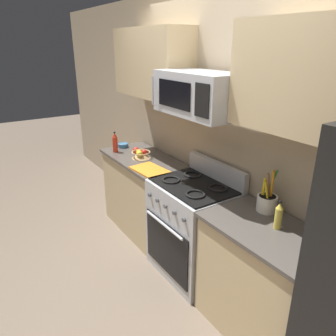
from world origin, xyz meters
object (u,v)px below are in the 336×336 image
Objects in this scene: range_oven at (193,228)px; bottle_hot_sauce at (115,143)px; utensil_crock at (267,202)px; prep_bowl at (123,145)px; bottle_oil at (279,216)px; microwave at (199,93)px; apple_loose at (136,150)px; cutting_board at (150,170)px; fruit_basket at (141,154)px.

bottle_hot_sauce is (-1.29, -0.18, 0.55)m from range_oven.
utensil_crock reaches higher than prep_bowl.
utensil_crock reaches higher than bottle_oil.
bottle_oil reaches higher than prep_bowl.
microwave is at bearing 8.85° from bottle_hot_sauce.
bottle_oil is (1.98, 0.06, 0.06)m from apple_loose.
bottle_oil is at bearing 1.68° from apple_loose.
microwave is 1.35m from apple_loose.
utensil_crock is at bearing 6.17° from apple_loose.
bottle_oil is at bearing 7.83° from cutting_board.
microwave is 3.28× the size of bottle_hot_sauce.
bottle_oil is (0.88, 0.05, 0.53)m from range_oven.
range_oven is at bearing 1.80° from fruit_basket.
microwave is at bearing 90.01° from range_oven.
range_oven is 4.51× the size of bottle_hot_sauce.
bottle_hot_sauce is (-1.29, -0.20, -0.71)m from microwave.
cutting_board is 1.89× the size of bottle_oil.
fruit_basket reaches higher than cutting_board.
bottle_oil is 0.87× the size of bottle_hot_sauce.
utensil_crock reaches higher than range_oven.
cutting_board is (-0.54, -0.14, 0.44)m from range_oven.
microwave is 2.00× the size of cutting_board.
utensil_crock reaches higher than fruit_basket.
utensil_crock is (0.67, 0.16, -0.74)m from microwave.
apple_loose is at bearing -178.32° from bottle_oil.
prep_bowl is at bearing -179.21° from range_oven.
utensil_crock is at bearing 15.48° from range_oven.
bottle_oil is (0.21, -0.13, 0.02)m from utensil_crock.
cutting_board is at bearing -8.08° from prep_bowl.
utensil_crock is 1.25m from cutting_board.
bottle_hot_sauce is (-0.75, -0.03, 0.10)m from cutting_board.
range_oven is 1.05m from fruit_basket.
microwave reaches higher than cutting_board.
prep_bowl is (-0.31, -0.01, -0.01)m from apple_loose.
apple_loose is at bearing -179.68° from range_oven.
microwave reaches higher than utensil_crock.
utensil_crock is 2.09m from prep_bowl.
fruit_basket is (-1.60, -0.21, -0.03)m from utensil_crock.
fruit_basket is 0.48m from prep_bowl.
fruit_basket is at bearing -8.07° from apple_loose.
bottle_oil is at bearing 1.74° from microwave.
utensil_crock is at bearing 10.43° from bottle_hot_sauce.
microwave reaches higher than apple_loose.
microwave is 2.32× the size of utensil_crock.
bottle_hot_sauce is (-1.96, -0.36, 0.04)m from utensil_crock.
apple_loose is 1.98m from bottle_oil.
range_oven is at bearing -89.99° from microwave.
fruit_basket is at bearing -178.20° from range_oven.
apple_loose is (-1.10, -0.01, 0.47)m from range_oven.
prep_bowl is (-2.08, -0.20, -0.05)m from utensil_crock.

